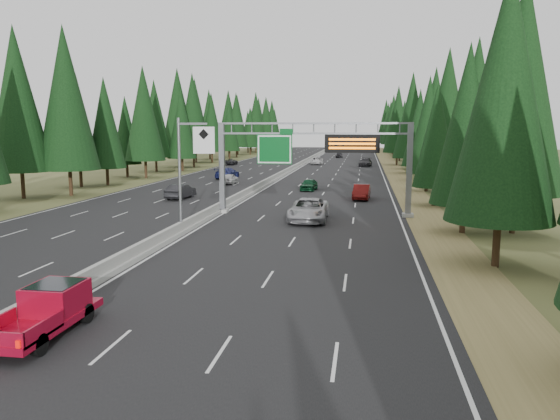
% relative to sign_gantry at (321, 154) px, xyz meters
% --- Properties ---
extents(road, '(32.00, 260.00, 0.08)m').
position_rel_sign_gantry_xyz_m(road, '(-8.92, 45.12, -5.23)').
color(road, black).
rests_on(road, ground).
extents(shoulder_right, '(3.60, 260.00, 0.06)m').
position_rel_sign_gantry_xyz_m(shoulder_right, '(8.88, 45.12, -5.24)').
color(shoulder_right, olive).
rests_on(shoulder_right, ground).
extents(shoulder_left, '(3.60, 260.00, 0.06)m').
position_rel_sign_gantry_xyz_m(shoulder_left, '(-26.72, 45.12, -5.24)').
color(shoulder_left, '#495427').
rests_on(shoulder_left, ground).
extents(median_barrier, '(0.70, 260.00, 0.85)m').
position_rel_sign_gantry_xyz_m(median_barrier, '(-8.92, 45.12, -4.85)').
color(median_barrier, gray).
rests_on(median_barrier, road).
extents(sign_gantry, '(16.75, 0.98, 7.80)m').
position_rel_sign_gantry_xyz_m(sign_gantry, '(0.00, 0.00, 0.00)').
color(sign_gantry, slate).
rests_on(sign_gantry, road).
extents(hov_sign_pole, '(2.80, 0.50, 8.00)m').
position_rel_sign_gantry_xyz_m(hov_sign_pole, '(-8.33, -9.92, -0.54)').
color(hov_sign_pole, slate).
rests_on(hov_sign_pole, road).
extents(tree_row_right, '(11.99, 243.84, 18.83)m').
position_rel_sign_gantry_xyz_m(tree_row_right, '(13.26, 41.30, 4.04)').
color(tree_row_right, black).
rests_on(tree_row_right, ground).
extents(tree_row_left, '(12.06, 246.25, 18.87)m').
position_rel_sign_gantry_xyz_m(tree_row_left, '(-31.01, 37.71, 4.56)').
color(tree_row_left, black).
rests_on(tree_row_left, ground).
extents(silver_minivan, '(2.96, 6.40, 1.78)m').
position_rel_sign_gantry_xyz_m(silver_minivan, '(-0.68, -3.05, -4.30)').
color(silver_minivan, '#A0A0A4').
rests_on(silver_minivan, road).
extents(red_pickup, '(1.85, 5.19, 1.69)m').
position_rel_sign_gantry_xyz_m(red_pickup, '(-7.42, -28.46, -4.25)').
color(red_pickup, black).
rests_on(red_pickup, road).
extents(car_ahead_green, '(2.01, 4.21, 1.39)m').
position_rel_sign_gantry_xyz_m(car_ahead_green, '(-2.86, 18.70, -4.49)').
color(car_ahead_green, '#114E2A').
rests_on(car_ahead_green, road).
extents(car_ahead_dkred, '(1.91, 4.74, 1.53)m').
position_rel_sign_gantry_xyz_m(car_ahead_dkred, '(3.39, 11.22, -4.42)').
color(car_ahead_dkred, '#590E0C').
rests_on(car_ahead_dkred, road).
extents(car_ahead_dkgrey, '(2.78, 5.71, 1.60)m').
position_rel_sign_gantry_xyz_m(car_ahead_dkgrey, '(3.82, 62.50, -4.39)').
color(car_ahead_dkgrey, black).
rests_on(car_ahead_dkgrey, road).
extents(car_ahead_white, '(2.71, 5.52, 1.51)m').
position_rel_sign_gantry_xyz_m(car_ahead_white, '(-6.10, 67.11, -4.43)').
color(car_ahead_white, '#B9B9B9').
rests_on(car_ahead_white, road).
extents(car_ahead_far, '(1.99, 4.30, 1.43)m').
position_rel_sign_gantry_xyz_m(car_ahead_far, '(-2.81, 94.50, -4.48)').
color(car_ahead_far, black).
rests_on(car_ahead_far, road).
extents(car_onc_near, '(2.08, 4.78, 1.53)m').
position_rel_sign_gantry_xyz_m(car_onc_near, '(-15.42, 8.87, -4.42)').
color(car_onc_near, black).
rests_on(car_onc_near, road).
extents(car_onc_blue, '(2.80, 5.88, 1.65)m').
position_rel_sign_gantry_xyz_m(car_onc_blue, '(-16.39, 32.42, -4.36)').
color(car_onc_blue, navy).
rests_on(car_onc_blue, road).
extents(car_onc_white, '(1.75, 4.16, 1.40)m').
position_rel_sign_gantry_xyz_m(car_onc_white, '(-14.05, 24.73, -4.49)').
color(car_onc_white, silver).
rests_on(car_onc_white, road).
extents(car_onc_far, '(2.25, 4.64, 1.27)m').
position_rel_sign_gantry_xyz_m(car_onc_far, '(-23.42, 62.99, -4.55)').
color(car_onc_far, black).
rests_on(car_onc_far, road).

